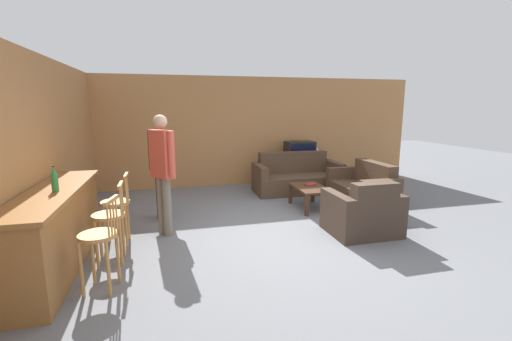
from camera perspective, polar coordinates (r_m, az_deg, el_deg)
name	(u,v)px	position (r m, az deg, el deg)	size (l,w,h in m)	color
ground_plane	(280,238)	(5.15, 3.97, -11.09)	(24.00, 24.00, 0.00)	slate
wall_back	(233,132)	(8.33, -3.85, 6.47)	(9.40, 0.08, 2.60)	#B27A47
wall_left	(58,146)	(6.11, -30.11, 3.52)	(0.08, 8.63, 2.60)	#B27A47
bar_counter	(57,229)	(4.70, -30.26, -8.46)	(0.55, 2.43, 0.96)	brown
bar_chair_near	(100,242)	(3.95, -24.59, -10.74)	(0.46, 0.46, 1.00)	#B77F42
bar_chair_mid	(110,221)	(4.57, -23.15, -7.72)	(0.39, 0.39, 1.00)	#B77F42
bar_chair_far	(117,207)	(5.13, -22.20, -5.69)	(0.39, 0.39, 1.00)	#B77F42
couch_far	(297,178)	(7.80, 6.77, -1.26)	(1.93, 0.87, 0.87)	#4C3828
armchair_near	(363,214)	(5.43, 17.44, -7.00)	(0.99, 0.83, 0.85)	#423328
loveseat_right	(363,189)	(7.05, 17.41, -3.01)	(0.80, 1.46, 0.83)	#4C3828
coffee_table	(310,190)	(6.52, 9.04, -3.27)	(0.56, 0.92, 0.42)	#472D1E
tv_unit	(299,173)	(8.58, 7.21, -0.46)	(1.06, 0.47, 0.52)	black
tv	(300,152)	(8.49, 7.30, 3.05)	(0.69, 0.44, 0.54)	black
bottle	(54,180)	(4.45, -30.56, -1.32)	(0.07, 0.07, 0.30)	#2D7F3D
book_on_table	(310,185)	(6.63, 9.00, -2.32)	(0.23, 0.19, 0.03)	maroon
table_lamp	(314,148)	(8.62, 9.60, 3.77)	(0.28, 0.28, 0.49)	brown
person_by_window	(162,164)	(5.91, -15.47, 1.12)	(0.42, 0.52, 1.72)	black
person_by_counter	(162,168)	(5.19, -15.33, 0.48)	(0.37, 0.47, 1.79)	#756B5B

